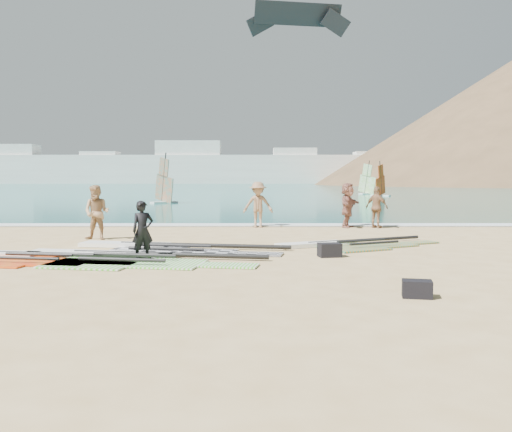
{
  "coord_description": "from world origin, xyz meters",
  "views": [
    {
      "loc": [
        -1.16,
        -11.98,
        2.12
      ],
      "look_at": [
        -1.14,
        4.0,
        1.0
      ],
      "focal_mm": 40.0,
      "sensor_mm": 36.0,
      "label": 1
    }
  ],
  "objects_px": {
    "gear_bag_far": "(417,289)",
    "beachgoer_left": "(97,212)",
    "rig_green": "(117,258)",
    "rig_red": "(24,258)",
    "beachgoer_back": "(377,207)",
    "person_wetsuit": "(143,231)",
    "beachgoer_mid": "(258,205)",
    "rig_grey": "(160,248)",
    "rig_orange": "(348,245)",
    "beachgoer_right": "(348,205)",
    "gear_bag_near": "(330,250)"
  },
  "relations": [
    {
      "from": "rig_red",
      "to": "person_wetsuit",
      "type": "xyz_separation_m",
      "value": [
        3.03,
        -0.1,
        0.7
      ]
    },
    {
      "from": "beachgoer_left",
      "to": "beachgoer_back",
      "type": "bearing_deg",
      "value": 32.37
    },
    {
      "from": "rig_red",
      "to": "person_wetsuit",
      "type": "bearing_deg",
      "value": 7.54
    },
    {
      "from": "rig_grey",
      "to": "person_wetsuit",
      "type": "relative_size",
      "value": 4.2
    },
    {
      "from": "rig_red",
      "to": "beachgoer_back",
      "type": "xyz_separation_m",
      "value": [
        10.81,
        8.87,
        0.8
      ]
    },
    {
      "from": "person_wetsuit",
      "to": "beachgoer_back",
      "type": "bearing_deg",
      "value": 20.55
    },
    {
      "from": "rig_red",
      "to": "beachgoer_mid",
      "type": "bearing_deg",
      "value": 66.43
    },
    {
      "from": "gear_bag_far",
      "to": "beachgoer_mid",
      "type": "height_order",
      "value": "beachgoer_mid"
    },
    {
      "from": "beachgoer_left",
      "to": "beachgoer_back",
      "type": "distance_m",
      "value": 11.09
    },
    {
      "from": "gear_bag_far",
      "to": "beachgoer_left",
      "type": "height_order",
      "value": "beachgoer_left"
    },
    {
      "from": "rig_red",
      "to": "person_wetsuit",
      "type": "distance_m",
      "value": 3.11
    },
    {
      "from": "rig_orange",
      "to": "person_wetsuit",
      "type": "height_order",
      "value": "person_wetsuit"
    },
    {
      "from": "rig_green",
      "to": "person_wetsuit",
      "type": "distance_m",
      "value": 0.97
    },
    {
      "from": "gear_bag_far",
      "to": "beachgoer_mid",
      "type": "relative_size",
      "value": 0.27
    },
    {
      "from": "rig_grey",
      "to": "beachgoer_right",
      "type": "bearing_deg",
      "value": 58.53
    },
    {
      "from": "rig_green",
      "to": "rig_red",
      "type": "relative_size",
      "value": 1.2
    },
    {
      "from": "beachgoer_mid",
      "to": "beachgoer_left",
      "type": "bearing_deg",
      "value": -138.52
    },
    {
      "from": "rig_green",
      "to": "gear_bag_near",
      "type": "relative_size",
      "value": 11.31
    },
    {
      "from": "rig_red",
      "to": "gear_bag_far",
      "type": "distance_m",
      "value": 9.77
    },
    {
      "from": "beachgoer_right",
      "to": "beachgoer_back",
      "type": "bearing_deg",
      "value": -78.88
    },
    {
      "from": "rig_red",
      "to": "beachgoer_back",
      "type": "relative_size",
      "value": 3.16
    },
    {
      "from": "rig_red",
      "to": "beachgoer_right",
      "type": "relative_size",
      "value": 2.9
    },
    {
      "from": "person_wetsuit",
      "to": "beachgoer_right",
      "type": "relative_size",
      "value": 0.81
    },
    {
      "from": "person_wetsuit",
      "to": "beachgoer_left",
      "type": "xyz_separation_m",
      "value": [
        -2.46,
        4.72,
        0.16
      ]
    },
    {
      "from": "rig_grey",
      "to": "gear_bag_near",
      "type": "xyz_separation_m",
      "value": [
        4.7,
        -1.38,
        0.13
      ]
    },
    {
      "from": "person_wetsuit",
      "to": "beachgoer_right",
      "type": "xyz_separation_m",
      "value": [
        6.64,
        9.27,
        0.17
      ]
    },
    {
      "from": "rig_green",
      "to": "gear_bag_far",
      "type": "xyz_separation_m",
      "value": [
        6.32,
        -4.43,
        0.1
      ]
    },
    {
      "from": "rig_grey",
      "to": "gear_bag_far",
      "type": "height_order",
      "value": "gear_bag_far"
    },
    {
      "from": "rig_grey",
      "to": "gear_bag_far",
      "type": "distance_m",
      "value": 8.49
    },
    {
      "from": "rig_orange",
      "to": "beachgoer_back",
      "type": "xyz_separation_m",
      "value": [
        2.15,
        6.08,
        0.8
      ]
    },
    {
      "from": "rig_orange",
      "to": "rig_grey",
      "type": "bearing_deg",
      "value": 162.8
    },
    {
      "from": "rig_grey",
      "to": "person_wetsuit",
      "type": "height_order",
      "value": "person_wetsuit"
    },
    {
      "from": "gear_bag_near",
      "to": "beachgoer_right",
      "type": "height_order",
      "value": "beachgoer_right"
    },
    {
      "from": "gear_bag_far",
      "to": "beachgoer_mid",
      "type": "xyz_separation_m",
      "value": [
        -2.72,
        13.65,
        0.79
      ]
    },
    {
      "from": "rig_grey",
      "to": "beachgoer_back",
      "type": "distance_m",
      "value": 10.41
    },
    {
      "from": "gear_bag_far",
      "to": "person_wetsuit",
      "type": "height_order",
      "value": "person_wetsuit"
    },
    {
      "from": "rig_grey",
      "to": "rig_red",
      "type": "height_order",
      "value": "rig_grey"
    },
    {
      "from": "beachgoer_mid",
      "to": "beachgoer_back",
      "type": "distance_m",
      "value": 4.86
    },
    {
      "from": "rig_green",
      "to": "rig_orange",
      "type": "relative_size",
      "value": 1.23
    },
    {
      "from": "rig_red",
      "to": "beachgoer_mid",
      "type": "distance_m",
      "value": 10.98
    },
    {
      "from": "rig_green",
      "to": "rig_red",
      "type": "height_order",
      "value": "rig_green"
    },
    {
      "from": "beachgoer_left",
      "to": "beachgoer_mid",
      "type": "relative_size",
      "value": 0.97
    },
    {
      "from": "rig_orange",
      "to": "beachgoer_back",
      "type": "bearing_deg",
      "value": 44.45
    },
    {
      "from": "beachgoer_left",
      "to": "beachgoer_right",
      "type": "relative_size",
      "value": 0.98
    },
    {
      "from": "gear_bag_far",
      "to": "rig_green",
      "type": "bearing_deg",
      "value": 144.99
    },
    {
      "from": "rig_orange",
      "to": "beachgoer_left",
      "type": "xyz_separation_m",
      "value": [
        -8.09,
        1.83,
        0.86
      ]
    },
    {
      "from": "rig_green",
      "to": "gear_bag_near",
      "type": "xyz_separation_m",
      "value": [
        5.45,
        0.59,
        0.13
      ]
    },
    {
      "from": "person_wetsuit",
      "to": "gear_bag_near",
      "type": "bearing_deg",
      "value": -20.86
    },
    {
      "from": "beachgoer_left",
      "to": "rig_green",
      "type": "bearing_deg",
      "value": -59.22
    },
    {
      "from": "gear_bag_far",
      "to": "beachgoer_right",
      "type": "height_order",
      "value": "beachgoer_right"
    }
  ]
}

